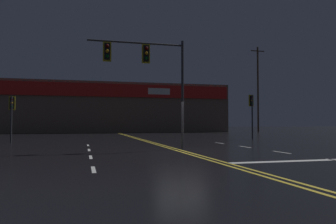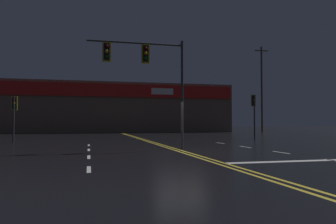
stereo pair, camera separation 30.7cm
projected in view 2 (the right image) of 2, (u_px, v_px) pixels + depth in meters
The scene contains 7 objects.
ground_plane at pixel (181, 151), 15.96m from camera, with size 200.00×200.00×0.00m, color black.
road_markings at pixel (201, 152), 15.29m from camera, with size 12.97×60.00×0.01m.
traffic_signal_median at pixel (145, 64), 16.92m from camera, with size 5.03×0.36×5.75m.
traffic_signal_corner_northwest at pixel (14, 109), 23.45m from camera, with size 0.42×0.36×3.29m.
traffic_signal_corner_northeast at pixel (254, 106), 27.73m from camera, with size 0.42×0.36×3.78m.
building_backdrop at pixel (118, 109), 50.35m from camera, with size 33.32×10.23×7.15m.
utility_pole_row at pixel (137, 88), 44.45m from camera, with size 43.83×0.26×12.83m.
Camera 2 is at (-4.37, -15.42, 1.38)m, focal length 35.00 mm.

